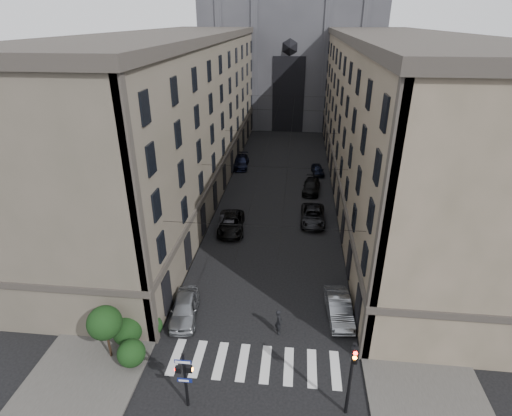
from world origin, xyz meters
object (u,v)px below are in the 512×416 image
(car_right_midnear, at_px, (313,216))
(car_left_midfar, at_px, (231,223))
(car_right_far, at_px, (318,170))
(traffic_light_right, at_px, (352,372))
(car_right_near, at_px, (339,308))
(car_right_midfar, at_px, (311,186))
(gothic_tower, at_px, (292,31))
(car_left_near, at_px, (185,308))
(car_left_midnear, at_px, (228,222))
(pedestrian, at_px, (279,321))
(pedestrian_signal_left, at_px, (185,376))
(car_left_far, at_px, (241,162))

(car_right_midnear, bearing_deg, car_left_midfar, -161.57)
(car_right_midnear, relative_size, car_right_far, 1.46)
(traffic_light_right, distance_m, car_right_near, 8.61)
(car_right_midnear, bearing_deg, car_right_near, -83.41)
(car_right_midfar, xyz_separation_m, car_right_far, (1.03, 6.64, -0.08))
(car_right_far, bearing_deg, car_left_midfar, -124.85)
(gothic_tower, xyz_separation_m, car_right_midnear, (4.20, -49.48, -17.01))
(car_left_near, distance_m, car_right_near, 11.54)
(car_left_midnear, height_order, car_right_far, car_left_midnear)
(gothic_tower, relative_size, car_left_midnear, 12.71)
(car_right_near, height_order, car_right_midnear, car_right_near)
(car_left_midnear, relative_size, car_left_midfar, 0.79)
(gothic_tower, height_order, car_right_midnear, gothic_tower)
(car_right_midnear, bearing_deg, pedestrian, -98.45)
(gothic_tower, bearing_deg, traffic_light_right, -85.62)
(car_right_far, distance_m, pedestrian, 32.87)
(car_right_midnear, height_order, car_right_midfar, car_right_midnear)
(car_left_midnear, distance_m, car_right_far, 20.21)
(car_left_near, distance_m, car_right_midnear, 19.30)
(pedestrian_signal_left, bearing_deg, car_left_midfar, 92.43)
(car_right_midnear, bearing_deg, car_right_midfar, 90.62)
(pedestrian_signal_left, relative_size, car_left_far, 0.73)
(car_left_midnear, relative_size, pedestrian, 2.29)
(car_left_near, relative_size, car_right_midfar, 0.94)
(car_right_near, relative_size, car_right_midnear, 0.85)
(pedestrian_signal_left, xyz_separation_m, car_left_near, (-2.15, 7.39, -1.51))
(car_right_midnear, distance_m, pedestrian, 17.70)
(traffic_light_right, bearing_deg, car_left_near, 148.27)
(car_left_near, bearing_deg, car_left_far, 83.21)
(car_left_far, xyz_separation_m, car_right_midfar, (10.40, -8.48, -0.06))
(traffic_light_right, distance_m, car_right_midfar, 32.22)
(car_left_near, relative_size, car_left_midnear, 1.05)
(traffic_light_right, xyz_separation_m, pedestrian, (-4.19, 6.08, -2.29))
(car_left_midnear, height_order, car_right_near, car_right_near)
(car_right_near, xyz_separation_m, car_right_midfar, (-1.60, 23.84, -0.05))
(pedestrian_signal_left, relative_size, car_right_near, 0.83)
(pedestrian_signal_left, xyz_separation_m, car_left_midnear, (-1.36, 21.64, -1.57))
(pedestrian_signal_left, height_order, car_right_far, pedestrian_signal_left)
(car_right_near, height_order, pedestrian, pedestrian)
(pedestrian_signal_left, height_order, car_left_midnear, pedestrian_signal_left)
(car_right_midnear, bearing_deg, car_left_midnear, -164.93)
(car_left_midnear, relative_size, car_right_far, 1.18)
(car_left_midfar, bearing_deg, gothic_tower, 79.31)
(gothic_tower, bearing_deg, car_left_near, -94.90)
(pedestrian, bearing_deg, car_right_midfar, -20.09)
(car_left_midfar, bearing_deg, car_right_midfar, 46.82)
(gothic_tower, bearing_deg, car_right_midfar, -84.14)
(car_left_near, xyz_separation_m, car_left_midnear, (0.80, 14.25, -0.06))
(car_left_far, relative_size, car_right_near, 1.15)
(traffic_light_right, relative_size, car_right_midnear, 0.92)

